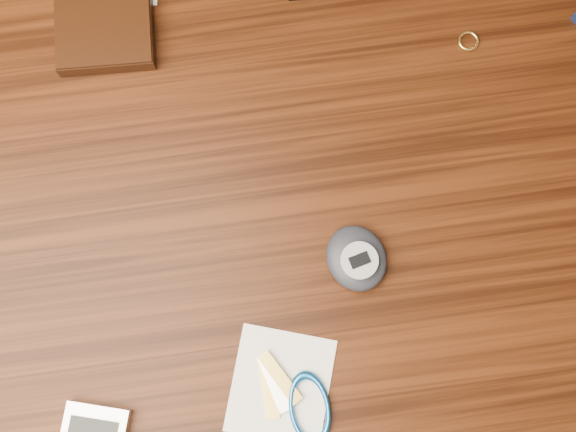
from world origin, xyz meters
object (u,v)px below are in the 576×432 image
(pedometer, at_px, (357,258))
(notepad_keys, at_px, (296,397))
(wallet_and_card, at_px, (105,32))
(desk, at_px, (227,274))

(pedometer, relative_size, notepad_keys, 0.62)
(wallet_and_card, xyz_separation_m, notepad_keys, (0.15, -0.40, -0.01))
(desk, bearing_deg, wallet_and_card, 109.04)
(desk, distance_m, wallet_and_card, 0.30)
(wallet_and_card, bearing_deg, pedometer, -50.53)
(wallet_and_card, height_order, notepad_keys, wallet_and_card)
(desk, distance_m, pedometer, 0.18)
(notepad_keys, bearing_deg, pedometer, 57.89)
(notepad_keys, bearing_deg, desk, 112.51)
(pedometer, height_order, notepad_keys, pedometer)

